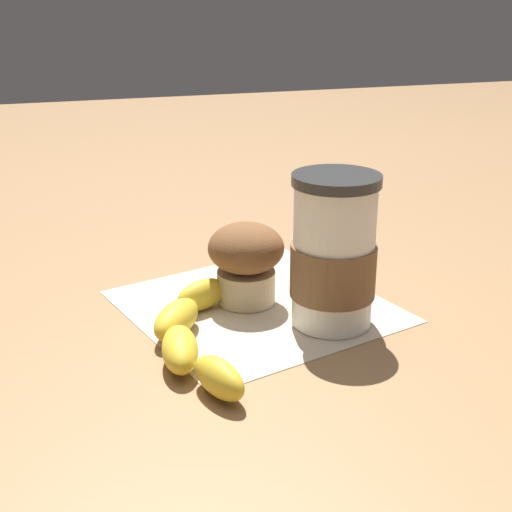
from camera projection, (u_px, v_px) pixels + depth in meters
name	position (u px, v px, depth m)	size (l,w,h in m)	color
ground_plane	(256.00, 307.00, 0.74)	(3.00, 3.00, 0.00)	#936D47
paper_napkin	(256.00, 306.00, 0.74)	(0.25, 0.25, 0.00)	beige
coffee_cup	(334.00, 256.00, 0.68)	(0.08, 0.08, 0.15)	white
muffin	(246.00, 259.00, 0.74)	(0.08, 0.08, 0.09)	beige
banana	(191.00, 333.00, 0.65)	(0.10, 0.22, 0.03)	gold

